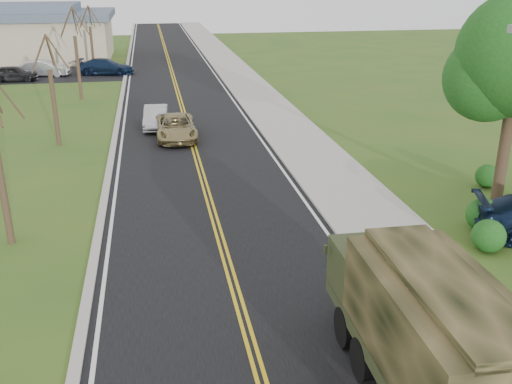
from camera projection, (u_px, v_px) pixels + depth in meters
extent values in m
cube|color=black|center=(175.00, 81.00, 48.04)|extent=(8.00, 120.00, 0.01)
cube|color=#9E998E|center=(223.00, 79.00, 48.72)|extent=(0.30, 120.00, 0.12)
cube|color=#9E998E|center=(244.00, 79.00, 49.02)|extent=(3.20, 120.00, 0.10)
cube|color=#9E998E|center=(124.00, 82.00, 47.31)|extent=(0.30, 120.00, 0.10)
cylinder|color=#38281C|center=(505.00, 144.00, 21.48)|extent=(0.44, 0.44, 5.04)
sphere|color=#154A17|center=(488.00, 78.00, 20.92)|extent=(3.24, 3.24, 3.24)
cylinder|color=#38281C|center=(2.00, 185.00, 18.57)|extent=(0.24, 0.24, 4.20)
cylinder|color=#38281C|center=(3.00, 91.00, 17.68)|extent=(1.01, 0.33, 1.90)
cylinder|color=#38281C|center=(55.00, 108.00, 29.62)|extent=(0.24, 0.24, 3.96)
cylinder|color=#38281C|center=(57.00, 52.00, 28.78)|extent=(0.96, 0.32, 1.79)
cylinder|color=#38281C|center=(50.00, 52.00, 29.16)|extent=(0.12, 1.22, 1.65)
cylinder|color=#38281C|center=(39.00, 52.00, 28.67)|extent=(0.93, 0.41, 1.79)
cylinder|color=#38281C|center=(39.00, 55.00, 28.14)|extent=(0.75, 0.99, 1.67)
cylinder|color=#38281C|center=(52.00, 53.00, 28.28)|extent=(0.55, 0.85, 1.80)
cylinder|color=#38281C|center=(78.00, 68.00, 40.55)|extent=(0.24, 0.24, 4.44)
cylinder|color=#38281C|center=(81.00, 21.00, 39.60)|extent=(1.07, 0.35, 2.00)
cylinder|color=#38281C|center=(75.00, 22.00, 40.03)|extent=(0.13, 1.36, 1.84)
cylinder|color=#38281C|center=(66.00, 21.00, 39.48)|extent=(1.03, 0.46, 2.00)
cylinder|color=#38281C|center=(66.00, 23.00, 38.89)|extent=(0.83, 1.10, 1.87)
cylinder|color=#38281C|center=(77.00, 22.00, 39.04)|extent=(0.61, 0.95, 2.01)
cylinder|color=#38281C|center=(92.00, 50.00, 51.62)|extent=(0.24, 0.24, 4.08)
cylinder|color=#38281C|center=(94.00, 16.00, 50.76)|extent=(0.99, 0.33, 1.84)
cylinder|color=#38281C|center=(90.00, 16.00, 51.15)|extent=(0.13, 1.25, 1.69)
cylinder|color=#38281C|center=(84.00, 16.00, 50.65)|extent=(0.95, 0.42, 1.85)
cylinder|color=#38281C|center=(84.00, 17.00, 50.10)|extent=(0.77, 1.02, 1.72)
cylinder|color=#38281C|center=(92.00, 16.00, 50.24)|extent=(0.57, 0.88, 1.85)
cube|color=tan|center=(11.00, 39.00, 59.24)|extent=(20.00, 12.00, 4.20)
cube|color=#475466|center=(7.00, 15.00, 58.38)|extent=(21.00, 13.00, 0.70)
cube|color=#475466|center=(6.00, 8.00, 58.13)|extent=(14.00, 8.00, 0.90)
cube|color=black|center=(61.00, 73.00, 51.84)|extent=(18.00, 10.00, 0.02)
cylinder|color=black|center=(364.00, 360.00, 12.70)|extent=(0.34, 1.00, 1.00)
cylinder|color=black|center=(443.00, 351.00, 12.99)|extent=(0.34, 1.00, 1.00)
cylinder|color=black|center=(346.00, 327.00, 13.87)|extent=(0.34, 1.00, 1.00)
cylinder|color=black|center=(420.00, 320.00, 14.16)|extent=(0.34, 1.00, 1.00)
cube|color=#31391F|center=(416.00, 353.00, 12.18)|extent=(2.30, 6.39, 0.32)
cube|color=#31391F|center=(380.00, 270.00, 14.03)|extent=(2.21, 1.76, 1.27)
cube|color=black|center=(369.00, 248.00, 14.72)|extent=(2.00, 0.11, 0.63)
cube|color=#31391F|center=(434.00, 368.00, 11.39)|extent=(2.36, 4.85, 0.14)
cube|color=black|center=(439.00, 327.00, 11.05)|extent=(2.36, 4.85, 1.81)
cube|color=black|center=(445.00, 284.00, 10.70)|extent=(1.54, 4.83, 0.23)
imported|color=#938353|center=(176.00, 127.00, 31.28)|extent=(2.17, 4.65, 1.29)
imported|color=#A4A4A9|center=(156.00, 117.00, 33.49)|extent=(1.56, 3.89, 1.26)
imported|color=black|center=(13.00, 74.00, 47.76)|extent=(3.95, 1.64, 1.34)
imported|color=#BBBBC0|center=(44.00, 68.00, 50.14)|extent=(4.44, 1.93, 1.42)
imported|color=#0F1D37|center=(106.00, 67.00, 50.93)|extent=(5.18, 2.84, 1.42)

